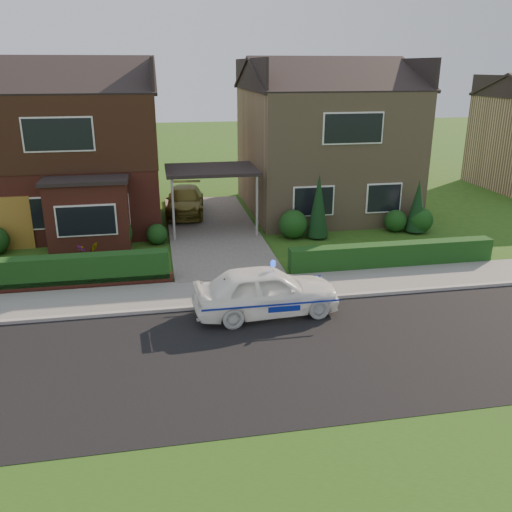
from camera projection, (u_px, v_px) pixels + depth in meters
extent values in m
plane|color=#235115|center=(261.00, 356.00, 13.45)|extent=(120.00, 120.00, 0.00)
cube|color=black|center=(261.00, 356.00, 13.45)|extent=(60.00, 6.00, 0.02)
cube|color=#9E9993|center=(242.00, 304.00, 16.26)|extent=(60.00, 0.16, 0.12)
cube|color=slate|center=(236.00, 291.00, 17.23)|extent=(60.00, 2.00, 0.10)
cube|color=#235115|center=(320.00, 509.00, 8.81)|extent=(60.00, 4.00, 0.01)
cube|color=#666059|center=(213.00, 230.00, 23.63)|extent=(3.80, 12.00, 0.12)
cube|color=brown|center=(76.00, 158.00, 24.47)|extent=(7.20, 8.00, 5.80)
cube|color=white|center=(25.00, 214.00, 20.96)|extent=(1.80, 0.08, 1.30)
cube|color=white|center=(109.00, 210.00, 21.51)|extent=(1.60, 0.08, 1.30)
cube|color=white|center=(58.00, 134.00, 20.24)|extent=(2.60, 0.08, 1.30)
cube|color=black|center=(73.00, 125.00, 23.98)|extent=(7.26, 8.06, 2.90)
cube|color=brown|center=(89.00, 217.00, 20.77)|extent=(3.00, 1.40, 2.70)
cube|color=black|center=(85.00, 180.00, 20.30)|extent=(3.20, 1.60, 0.14)
cube|color=#927A59|center=(323.00, 151.00, 26.47)|extent=(7.20, 8.00, 5.80)
cube|color=white|center=(313.00, 201.00, 22.97)|extent=(1.80, 0.08, 1.30)
cube|color=white|center=(384.00, 198.00, 23.51)|extent=(1.60, 0.08, 1.30)
cube|color=white|center=(353.00, 128.00, 22.24)|extent=(2.60, 0.08, 1.30)
cube|color=black|center=(211.00, 170.00, 22.75)|extent=(3.80, 3.00, 0.14)
cylinder|color=gray|center=(173.00, 211.00, 21.61)|extent=(0.10, 0.10, 2.70)
cylinder|color=gray|center=(257.00, 207.00, 22.20)|extent=(0.10, 0.10, 2.70)
cube|color=#936220|center=(2.00, 224.00, 20.91)|extent=(2.20, 0.10, 2.10)
cube|color=brown|center=(51.00, 286.00, 17.30)|extent=(7.70, 0.25, 0.36)
cube|color=#123A14|center=(53.00, 289.00, 17.50)|extent=(7.50, 0.55, 0.90)
cube|color=#123A14|center=(391.00, 267.00, 19.41)|extent=(7.50, 0.55, 0.80)
sphere|color=#123A14|center=(115.00, 233.00, 21.16)|extent=(1.32, 1.32, 1.32)
sphere|color=#123A14|center=(157.00, 234.00, 21.80)|extent=(0.84, 0.84, 0.84)
sphere|color=#123A14|center=(293.00, 224.00, 22.52)|extent=(1.20, 1.20, 1.20)
sphere|color=#123A14|center=(396.00, 221.00, 23.44)|extent=(0.96, 0.96, 0.96)
sphere|color=#123A14|center=(420.00, 220.00, 23.32)|extent=(1.08, 1.08, 1.08)
cone|color=black|center=(318.00, 208.00, 22.27)|extent=(0.90, 0.90, 2.60)
cone|color=black|center=(417.00, 208.00, 23.10)|extent=(0.90, 0.90, 2.20)
imported|color=white|center=(266.00, 291.00, 15.54)|extent=(1.95, 4.29, 1.43)
sphere|color=#193FF2|center=(274.00, 265.00, 15.32)|extent=(0.17, 0.17, 0.17)
cube|color=navy|center=(272.00, 305.00, 14.78)|extent=(3.85, 0.02, 0.05)
cube|color=navy|center=(261.00, 282.00, 16.35)|extent=(3.85, 0.01, 0.05)
ellipsoid|color=black|center=(226.00, 286.00, 15.15)|extent=(0.22, 0.17, 0.21)
sphere|color=white|center=(227.00, 287.00, 15.10)|extent=(0.11, 0.11, 0.11)
sphere|color=black|center=(227.00, 282.00, 15.09)|extent=(0.13, 0.13, 0.13)
cone|color=black|center=(225.00, 280.00, 15.07)|extent=(0.04, 0.04, 0.05)
cone|color=black|center=(228.00, 279.00, 15.09)|extent=(0.04, 0.04, 0.05)
imported|color=brown|center=(185.00, 201.00, 25.84)|extent=(2.11, 4.39, 1.23)
imported|color=gray|center=(93.00, 253.00, 19.75)|extent=(0.53, 0.50, 0.76)
imported|color=gray|center=(82.00, 255.00, 19.53)|extent=(0.45, 0.45, 0.73)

